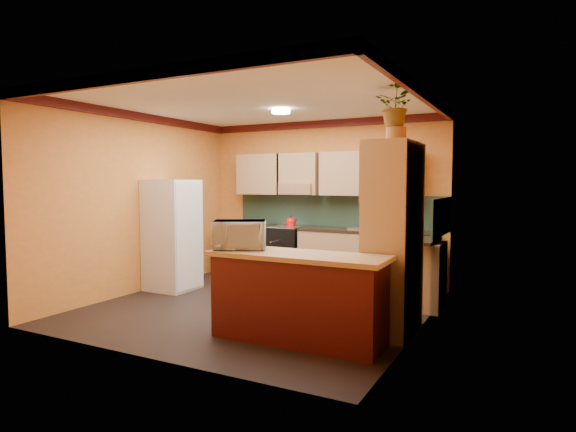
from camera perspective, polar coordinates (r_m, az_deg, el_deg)
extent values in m
plane|color=black|center=(6.54, -3.36, -10.70)|extent=(4.20, 4.20, 0.00)
cube|color=white|center=(6.41, -3.46, 13.33)|extent=(4.20, 4.20, 0.04)
cube|color=orange|center=(8.21, 4.13, 1.83)|extent=(4.20, 0.04, 2.70)
cube|color=orange|center=(4.66, -16.75, 0.02)|extent=(4.20, 0.04, 2.70)
cube|color=orange|center=(7.63, -17.09, 1.50)|extent=(0.04, 4.20, 2.70)
cube|color=orange|center=(5.56, 15.52, 0.66)|extent=(0.04, 4.20, 2.70)
cube|color=#1E382B|center=(8.11, 5.71, 0.63)|extent=(3.70, 0.02, 0.53)
cube|color=#1E382B|center=(6.95, 17.78, -0.11)|extent=(0.02, 1.40, 0.53)
cube|color=#A48056|center=(8.01, 4.32, 4.99)|extent=(3.10, 0.34, 0.70)
cylinder|color=white|center=(6.92, -0.85, 12.31)|extent=(0.26, 0.26, 0.06)
cube|color=#A48056|center=(7.98, 3.86, -4.80)|extent=(3.65, 0.60, 0.88)
cube|color=black|center=(7.92, 3.88, -1.51)|extent=(3.65, 0.62, 0.04)
cube|color=black|center=(8.25, -0.13, -4.40)|extent=(0.58, 0.58, 0.91)
cube|color=silver|center=(7.65, 9.21, -1.49)|extent=(0.48, 0.40, 0.03)
cube|color=#A48056|center=(6.63, 14.47, -6.73)|extent=(0.60, 0.80, 0.88)
cube|color=black|center=(6.56, 14.54, -2.78)|extent=(0.62, 0.80, 0.04)
cube|color=white|center=(7.64, -13.57, -2.19)|extent=(0.68, 0.66, 1.70)
cube|color=#A48056|center=(5.42, 12.37, -2.55)|extent=(0.48, 0.90, 2.10)
cylinder|color=#9E5926|center=(5.46, 12.69, 9.38)|extent=(0.22, 0.22, 0.16)
imported|color=#A48056|center=(5.50, 12.74, 12.60)|extent=(0.52, 0.49, 0.46)
cube|color=#501213|center=(5.07, 1.11, -9.92)|extent=(1.80, 0.55, 0.88)
cube|color=tan|center=(4.98, 1.12, -4.72)|extent=(1.90, 0.65, 0.05)
imported|color=white|center=(5.30, -5.76, -2.23)|extent=(0.68, 0.60, 0.31)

